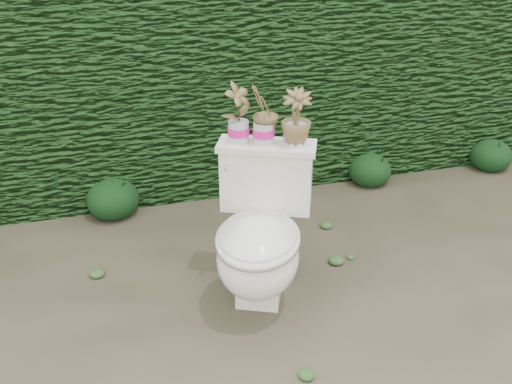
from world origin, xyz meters
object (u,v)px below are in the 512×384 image
object	(u,v)px
potted_plant_left	(238,114)
potted_plant_center	(264,116)
potted_plant_right	(296,119)
toilet	(260,239)

from	to	relation	value
potted_plant_left	potted_plant_center	bearing A→B (deg)	-55.90
potted_plant_center	potted_plant_right	world-z (taller)	potted_plant_center
potted_plant_center	toilet	bearing A→B (deg)	28.27
potted_plant_left	potted_plant_center	xyz separation A→B (m)	(0.12, -0.05, -0.00)
toilet	potted_plant_right	size ratio (longest dim) A/B	2.97
toilet	potted_plant_center	bearing A→B (deg)	94.06
potted_plant_center	potted_plant_right	distance (m)	0.16
potted_plant_center	potted_plant_right	xyz separation A→B (m)	(0.15, -0.06, -0.01)
toilet	potted_plant_left	bearing A→B (deg)	121.03
toilet	potted_plant_left	xyz separation A→B (m)	(-0.04, 0.28, 0.57)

